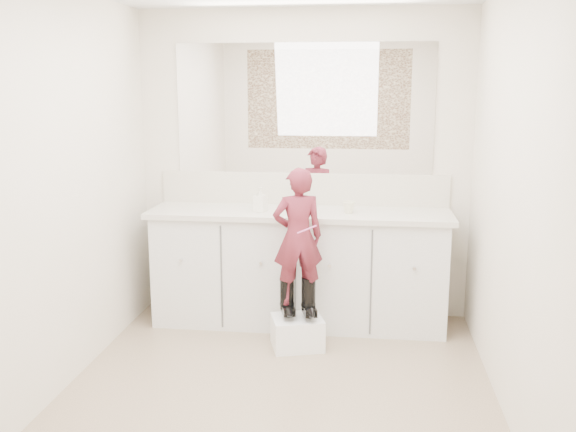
# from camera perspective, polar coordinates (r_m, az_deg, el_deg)

# --- Properties ---
(floor) EXTENTS (3.00, 3.00, 0.00)m
(floor) POSITION_cam_1_polar(r_m,az_deg,el_deg) (3.99, -0.98, -15.58)
(floor) COLOR #7F6753
(floor) RESTS_ON ground
(wall_back) EXTENTS (2.60, 0.00, 2.60)m
(wall_back) POSITION_cam_1_polar(r_m,az_deg,el_deg) (5.08, 1.38, 4.53)
(wall_back) COLOR beige
(wall_back) RESTS_ON floor
(wall_front) EXTENTS (2.60, 0.00, 2.60)m
(wall_front) POSITION_cam_1_polar(r_m,az_deg,el_deg) (2.17, -6.75, -5.06)
(wall_front) COLOR beige
(wall_front) RESTS_ON floor
(wall_left) EXTENTS (0.00, 3.00, 3.00)m
(wall_left) POSITION_cam_1_polar(r_m,az_deg,el_deg) (4.00, -19.82, 1.97)
(wall_left) COLOR beige
(wall_left) RESTS_ON floor
(wall_right) EXTENTS (0.00, 3.00, 3.00)m
(wall_right) POSITION_cam_1_polar(r_m,az_deg,el_deg) (3.65, 19.57, 1.14)
(wall_right) COLOR beige
(wall_right) RESTS_ON floor
(vanity_cabinet) EXTENTS (2.20, 0.55, 0.85)m
(vanity_cabinet) POSITION_cam_1_polar(r_m,az_deg,el_deg) (4.97, 1.01, -4.77)
(vanity_cabinet) COLOR silver
(vanity_cabinet) RESTS_ON floor
(countertop) EXTENTS (2.28, 0.58, 0.04)m
(countertop) POSITION_cam_1_polar(r_m,az_deg,el_deg) (4.84, 1.01, 0.24)
(countertop) COLOR beige
(countertop) RESTS_ON vanity_cabinet
(backsplash) EXTENTS (2.28, 0.03, 0.25)m
(backsplash) POSITION_cam_1_polar(r_m,az_deg,el_deg) (5.09, 1.35, 2.44)
(backsplash) COLOR beige
(backsplash) RESTS_ON countertop
(mirror) EXTENTS (2.00, 0.02, 1.00)m
(mirror) POSITION_cam_1_polar(r_m,az_deg,el_deg) (5.03, 1.39, 9.49)
(mirror) COLOR white
(mirror) RESTS_ON wall_back
(dot_panel) EXTENTS (2.00, 0.01, 1.20)m
(dot_panel) POSITION_cam_1_polar(r_m,az_deg,el_deg) (2.09, -6.97, 6.90)
(dot_panel) COLOR #472819
(dot_panel) RESTS_ON wall_front
(faucet) EXTENTS (0.08, 0.08, 0.10)m
(faucet) POSITION_cam_1_polar(r_m,az_deg,el_deg) (4.99, 1.22, 1.39)
(faucet) COLOR silver
(faucet) RESTS_ON countertop
(cup) EXTENTS (0.11, 0.11, 0.09)m
(cup) POSITION_cam_1_polar(r_m,az_deg,el_deg) (4.77, 5.42, 0.79)
(cup) COLOR beige
(cup) RESTS_ON countertop
(soap_bottle) EXTENTS (0.10, 0.11, 0.18)m
(soap_bottle) POSITION_cam_1_polar(r_m,az_deg,el_deg) (4.80, -2.48, 1.49)
(soap_bottle) COLOR white
(soap_bottle) RESTS_ON countertop
(step_stool) EXTENTS (0.41, 0.37, 0.22)m
(step_stool) POSITION_cam_1_polar(r_m,az_deg,el_deg) (4.59, 0.83, -10.31)
(step_stool) COLOR white
(step_stool) RESTS_ON floor
(boot_left) EXTENTS (0.16, 0.21, 0.29)m
(boot_left) POSITION_cam_1_polar(r_m,az_deg,el_deg) (4.53, -0.08, -7.19)
(boot_left) COLOR black
(boot_left) RESTS_ON step_stool
(boot_right) EXTENTS (0.16, 0.21, 0.29)m
(boot_right) POSITION_cam_1_polar(r_m,az_deg,el_deg) (4.51, 1.82, -7.26)
(boot_right) COLOR black
(boot_right) RESTS_ON step_stool
(toddler) EXTENTS (0.40, 0.32, 0.96)m
(toddler) POSITION_cam_1_polar(r_m,az_deg,el_deg) (4.40, 0.88, -1.85)
(toddler) COLOR #AD3547
(toddler) RESTS_ON step_stool
(toothbrush) EXTENTS (0.13, 0.05, 0.06)m
(toothbrush) POSITION_cam_1_polar(r_m,az_deg,el_deg) (4.30, 1.70, -1.20)
(toothbrush) COLOR #D95499
(toothbrush) RESTS_ON toddler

